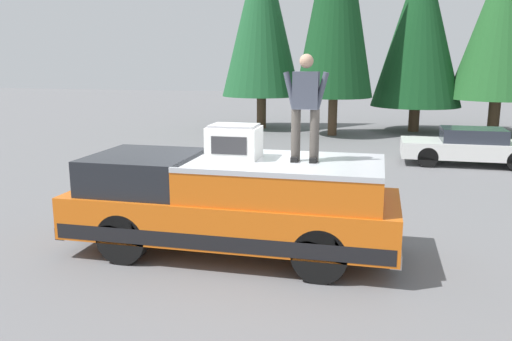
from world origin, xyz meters
TOP-DOWN VIEW (x-y plane):
  - ground_plane at (0.00, 0.00)m, footprint 90.00×90.00m
  - pickup_truck at (-0.24, 0.43)m, footprint 2.01×5.54m
  - compressor_unit at (-0.22, 0.39)m, footprint 0.65×0.84m
  - person_on_truck_bed at (-0.23, -0.78)m, footprint 0.29×0.72m
  - parked_car_white at (8.86, -4.73)m, footprint 1.64×4.10m
  - conifer_left at (16.34, -6.86)m, footprint 4.08×4.08m
  - conifer_center_left at (16.65, -3.50)m, footprint 4.04×4.04m
  - conifer_right at (16.17, 3.65)m, footprint 3.75×3.75m

SIDE VIEW (x-z plane):
  - ground_plane at x=0.00m, z-range 0.00..0.00m
  - parked_car_white at x=8.86m, z-range 0.00..1.16m
  - pickup_truck at x=-0.24m, z-range 0.05..1.70m
  - compressor_unit at x=-0.22m, z-range 1.65..2.21m
  - person_on_truck_bed at x=-0.23m, z-range 1.71..3.40m
  - conifer_center_left at x=16.65m, z-range 0.58..8.85m
  - conifer_left at x=16.34m, z-range 0.77..9.02m
  - conifer_right at x=16.17m, z-range 0.77..9.89m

